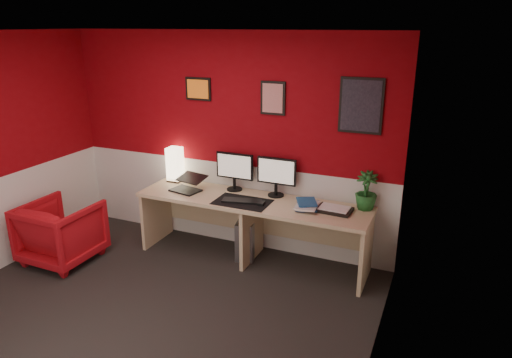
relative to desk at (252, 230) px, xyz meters
name	(u,v)px	position (x,y,z in m)	size (l,w,h in m)	color
ground	(144,318)	(-0.46, -1.41, -0.36)	(4.00, 3.50, 0.01)	black
ceiling	(119,32)	(-0.46, -1.41, 2.13)	(4.00, 3.50, 0.01)	white
wall_back	(227,143)	(-0.46, 0.34, 0.89)	(4.00, 0.01, 2.50)	maroon
wall_right	(377,229)	(1.54, -1.41, 0.89)	(0.01, 3.50, 2.50)	maroon
wainscot_back	(228,203)	(-0.46, 0.34, 0.14)	(4.00, 0.01, 1.00)	silver
wainscot_right	(368,324)	(1.53, -1.41, 0.14)	(0.01, 3.50, 1.00)	silver
desk	(252,230)	(0.00, 0.00, 0.00)	(2.60, 0.65, 0.73)	tan
shoji_lamp	(175,165)	(-1.12, 0.23, 0.56)	(0.16, 0.16, 0.40)	#FFE5B2
laptop	(185,182)	(-0.82, -0.04, 0.47)	(0.33, 0.23, 0.22)	black
monitor_left	(234,166)	(-0.31, 0.22, 0.66)	(0.45, 0.06, 0.58)	black
monitor_right	(276,171)	(0.20, 0.22, 0.66)	(0.45, 0.06, 0.58)	black
desk_mat	(242,202)	(-0.07, -0.11, 0.37)	(0.60, 0.38, 0.01)	black
keyboard	(242,201)	(-0.08, -0.10, 0.38)	(0.42, 0.14, 0.02)	black
mouse	(261,203)	(0.16, -0.10, 0.39)	(0.06, 0.10, 0.03)	black
book_bottom	(296,205)	(0.51, 0.00, 0.38)	(0.23, 0.31, 0.03)	#1D5187
book_middle	(297,204)	(0.52, -0.03, 0.40)	(0.22, 0.31, 0.02)	silver
book_top	(297,202)	(0.53, -0.03, 0.43)	(0.19, 0.26, 0.02)	#1D5187
zen_tray	(334,210)	(0.91, 0.04, 0.38)	(0.35, 0.25, 0.03)	black
potted_plant	(366,191)	(1.19, 0.23, 0.57)	(0.22, 0.22, 0.40)	#19591E
pc_tower	(248,236)	(-0.10, 0.10, -0.14)	(0.20, 0.45, 0.45)	#99999E
armchair	(61,232)	(-1.96, -0.84, -0.02)	(0.74, 0.76, 0.69)	#A30C13
art_left	(198,89)	(-0.81, 0.33, 1.49)	(0.32, 0.02, 0.26)	orange
art_center	(273,98)	(0.11, 0.33, 1.44)	(0.28, 0.02, 0.36)	red
art_right	(361,106)	(1.05, 0.33, 1.42)	(0.44, 0.02, 0.56)	black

